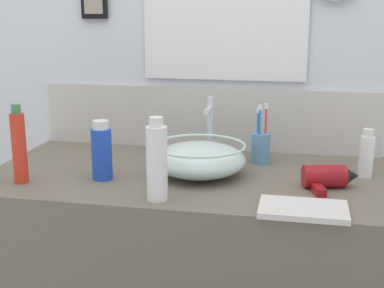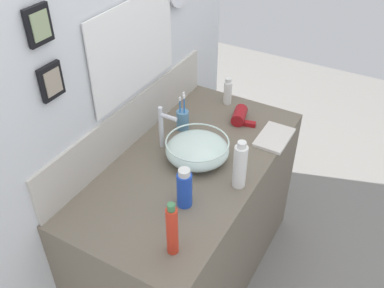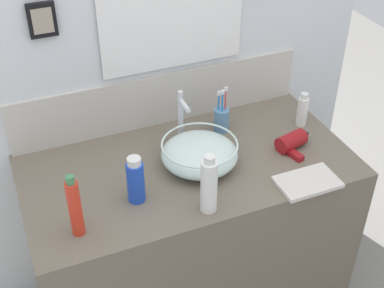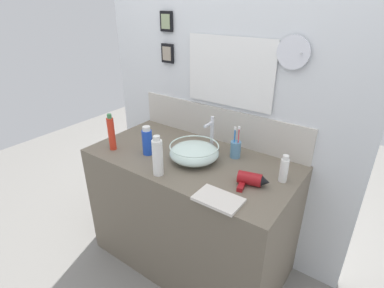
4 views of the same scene
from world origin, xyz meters
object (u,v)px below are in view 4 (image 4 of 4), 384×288
Objects in this scene: shampoo_bottle at (158,157)px; soap_dispenser at (111,133)px; toothbrush_cup at (236,149)px; lotion_bottle at (284,169)px; hand_towel at (218,199)px; hair_drier at (252,180)px; glass_bowl_sink at (194,152)px; spray_bottle at (147,141)px; faucet at (211,131)px.

soap_dispenser is (-0.46, 0.06, 0.00)m from shampoo_bottle.
toothbrush_cup reaches higher than lotion_bottle.
soap_dispenser is at bearing 174.82° from hand_towel.
glass_bowl_sink is at bearing 174.14° from hair_drier.
spray_bottle is at bearing -175.19° from hair_drier.
lotion_bottle is at bearing 14.89° from soap_dispenser.
spray_bottle is (-0.29, -0.10, 0.03)m from glass_bowl_sink.
soap_dispenser is (-0.53, -0.19, 0.06)m from glass_bowl_sink.
shampoo_bottle is at bearing -99.26° from faucet.
toothbrush_cup reaches higher than glass_bowl_sink.
glass_bowl_sink is 1.33× the size of faucet.
lotion_bottle is 0.64× the size of soap_dispenser.
soap_dispenser is 1.30× the size of spray_bottle.
hand_towel is at bearing -118.26° from lotion_bottle.
glass_bowl_sink is 1.70× the size of hair_drier.
hair_drier is at bearing -5.86° from glass_bowl_sink.
soap_dispenser is at bearing -171.20° from hair_drier.
faucet is 0.45m from shampoo_bottle.
soap_dispenser is at bearing 172.12° from shampoo_bottle.
lotion_bottle is at bearing 61.74° from hand_towel.
hair_drier is at bearing 23.44° from shampoo_bottle.
toothbrush_cup is 1.11× the size of spray_bottle.
hand_towel is (0.63, -0.16, -0.08)m from spray_bottle.
spray_bottle is at bearing 20.08° from soap_dispenser.
faucet reaches higher than lotion_bottle.
lotion_bottle reaches higher than hair_drier.
toothbrush_cup is at bearing 134.28° from hair_drier.
faucet is 0.41m from spray_bottle.
lotion_bottle reaches higher than hand_towel.
hand_towel is (0.15, -0.45, -0.05)m from toothbrush_cup.
faucet is 1.08× the size of toothbrush_cup.
soap_dispenser reaches higher than lotion_bottle.
glass_bowl_sink is 1.27× the size of shampoo_bottle.
glass_bowl_sink reaches higher than hand_towel.
hair_drier is 0.76× the size of hand_towel.
glass_bowl_sink reaches higher than hair_drier.
lotion_bottle is 0.84m from spray_bottle.
faucet is at bearing 90.00° from glass_bowl_sink.
shampoo_bottle is (-0.07, -0.25, 0.06)m from glass_bowl_sink.
faucet is at bearing 126.29° from hand_towel.
soap_dispenser is 1.05× the size of hand_towel.
shampoo_bottle is 0.42m from hand_towel.
lotion_bottle is (0.53, -0.10, -0.05)m from faucet.
glass_bowl_sink is 1.60× the size of spray_bottle.
shampoo_bottle is 0.97× the size of soap_dispenser.
shampoo_bottle is at bearing -106.04° from glass_bowl_sink.
hair_drier is 0.85× the size of toothbrush_cup.
lotion_bottle is 0.69m from shampoo_bottle.
shampoo_bottle is (-0.48, -0.21, 0.08)m from hair_drier.
hand_towel is (0.41, -0.02, -0.10)m from shampoo_bottle.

